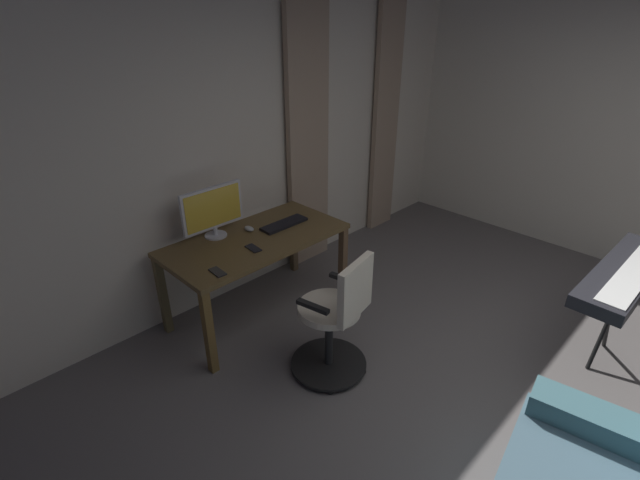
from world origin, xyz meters
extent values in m
plane|color=#635D5B|center=(0.00, 0.00, 0.00)|extent=(7.25, 7.25, 0.00)
cube|color=beige|center=(0.00, -2.79, 1.40)|extent=(5.35, 0.10, 2.79)
cube|color=tan|center=(-1.67, -2.68, 1.24)|extent=(0.39, 0.06, 2.49)
cube|color=tan|center=(-0.47, -2.68, 1.24)|extent=(0.50, 0.06, 2.49)
cube|color=brown|center=(0.52, -2.27, 0.71)|extent=(1.48, 0.74, 0.04)
cube|color=brown|center=(-0.18, -1.94, 0.34)|extent=(0.06, 0.06, 0.69)
cube|color=brown|center=(1.22, -1.94, 0.34)|extent=(0.06, 0.06, 0.69)
cube|color=brown|center=(-0.18, -2.60, 0.34)|extent=(0.06, 0.06, 0.69)
cube|color=brown|center=(1.22, -2.60, 0.34)|extent=(0.06, 0.06, 0.69)
cylinder|color=black|center=(0.60, -1.36, 0.04)|extent=(0.56, 0.56, 0.02)
sphere|color=black|center=(0.35, -1.41, 0.03)|extent=(0.05, 0.05, 0.05)
sphere|color=black|center=(0.57, -1.61, 0.03)|extent=(0.05, 0.05, 0.05)
sphere|color=black|center=(0.84, -1.47, 0.03)|extent=(0.05, 0.05, 0.05)
sphere|color=black|center=(0.78, -1.17, 0.03)|extent=(0.05, 0.05, 0.05)
sphere|color=black|center=(0.48, -1.13, 0.03)|extent=(0.05, 0.05, 0.05)
cylinder|color=black|center=(0.60, -1.36, 0.27)|extent=(0.06, 0.06, 0.47)
cylinder|color=beige|center=(0.60, -1.36, 0.53)|extent=(0.52, 0.52, 0.05)
cube|color=beige|center=(0.56, -1.16, 0.76)|extent=(0.38, 0.12, 0.40)
cube|color=black|center=(0.80, -1.32, 0.67)|extent=(0.09, 0.24, 0.03)
cube|color=black|center=(0.41, -1.40, 0.67)|extent=(0.09, 0.24, 0.03)
cylinder|color=silver|center=(0.73, -2.52, 0.74)|extent=(0.18, 0.18, 0.01)
cylinder|color=silver|center=(0.73, -2.52, 0.77)|extent=(0.04, 0.04, 0.07)
cube|color=silver|center=(0.73, -2.52, 0.98)|extent=(0.54, 0.03, 0.34)
cube|color=gold|center=(0.73, -2.51, 0.98)|extent=(0.50, 0.01, 0.30)
cube|color=black|center=(0.20, -2.28, 0.74)|extent=(0.43, 0.14, 0.02)
ellipsoid|color=#B7BCC1|center=(0.48, -2.40, 0.75)|extent=(0.06, 0.10, 0.04)
cube|color=black|center=(0.65, -2.12, 0.73)|extent=(0.08, 0.15, 0.01)
cube|color=#232328|center=(1.05, -2.02, 0.73)|extent=(0.07, 0.15, 0.01)
cylinder|color=black|center=(-0.93, 0.01, 0.35)|extent=(0.39, 0.04, 0.71)
cylinder|color=black|center=(-0.93, 0.01, 0.35)|extent=(0.39, 0.04, 0.71)
cube|color=#232328|center=(-0.93, 0.01, 0.74)|extent=(1.28, 0.34, 0.09)
cube|color=white|center=(-0.93, 0.07, 0.79)|extent=(1.17, 0.20, 0.01)
cube|color=#426C74|center=(0.28, 0.34, 0.28)|extent=(0.33, 0.83, 0.55)
camera|label=1|loc=(2.48, 0.42, 2.38)|focal=25.54mm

